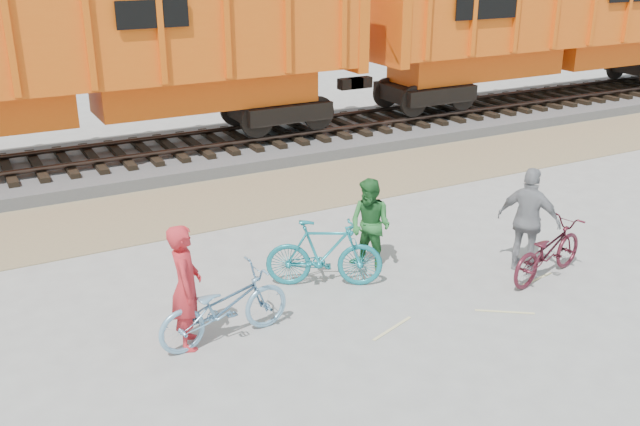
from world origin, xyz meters
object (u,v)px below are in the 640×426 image
at_px(bicycle_teal, 324,253).
at_px(bicycle_blue, 224,306).
at_px(hopper_car_right, 554,17).
at_px(bicycle_maroon, 548,251).
at_px(person_woman, 529,220).
at_px(person_solo, 186,287).
at_px(person_man, 370,225).
at_px(hopper_car_center, 77,48).

bearing_deg(bicycle_teal, bicycle_blue, 140.86).
bearing_deg(bicycle_blue, hopper_car_right, -64.68).
xyz_separation_m(hopper_car_right, bicycle_blue, (-14.94, -8.91, -2.48)).
bearing_deg(bicycle_maroon, person_woman, 0.78).
bearing_deg(bicycle_blue, bicycle_maroon, -102.57).
bearing_deg(bicycle_teal, person_solo, 134.81).
height_order(bicycle_maroon, person_man, person_man).
bearing_deg(bicycle_maroon, hopper_car_center, 16.81).
bearing_deg(hopper_car_center, bicycle_teal, -75.32).
xyz_separation_m(hopper_car_center, bicycle_teal, (2.12, -8.08, -2.43)).
bearing_deg(bicycle_maroon, person_man, 41.67).
distance_m(hopper_car_right, bicycle_blue, 17.57).
xyz_separation_m(bicycle_teal, person_woman, (3.33, -1.11, 0.34)).
height_order(bicycle_teal, person_woman, person_woman).
relative_size(bicycle_blue, bicycle_maroon, 1.06).
height_order(hopper_car_center, person_woman, hopper_car_center).
distance_m(bicycle_teal, bicycle_maroon, 3.75).
bearing_deg(bicycle_teal, bicycle_maroon, -84.78).
height_order(hopper_car_center, bicycle_maroon, hopper_car_center).
height_order(bicycle_teal, person_man, person_man).
relative_size(hopper_car_right, bicycle_blue, 7.05).
height_order(person_man, person_woman, person_woman).
distance_m(bicycle_teal, person_solo, 2.67).
distance_m(bicycle_maroon, person_woman, 0.59).
xyz_separation_m(hopper_car_center, person_man, (3.12, -7.88, -2.20)).
height_order(bicycle_maroon, person_solo, person_solo).
distance_m(hopper_car_center, person_solo, 9.06).
xyz_separation_m(hopper_car_right, person_man, (-11.88, -7.88, -2.20)).
height_order(hopper_car_right, bicycle_maroon, hopper_car_right).
bearing_deg(person_woman, bicycle_maroon, 165.22).
bearing_deg(person_woman, hopper_car_right, -74.93).
distance_m(hopper_car_right, bicycle_teal, 15.40).
bearing_deg(hopper_car_center, hopper_car_right, 0.00).
distance_m(bicycle_maroon, person_man, 2.99).
bearing_deg(bicycle_blue, person_solo, 73.21).
bearing_deg(bicycle_maroon, hopper_car_right, -57.84).
relative_size(hopper_car_center, person_man, 8.67).
relative_size(hopper_car_center, bicycle_teal, 7.32).
height_order(bicycle_maroon, person_woman, person_woman).
bearing_deg(person_man, bicycle_maroon, 30.81).
distance_m(person_solo, person_woman, 5.90).
relative_size(bicycle_maroon, person_woman, 1.02).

